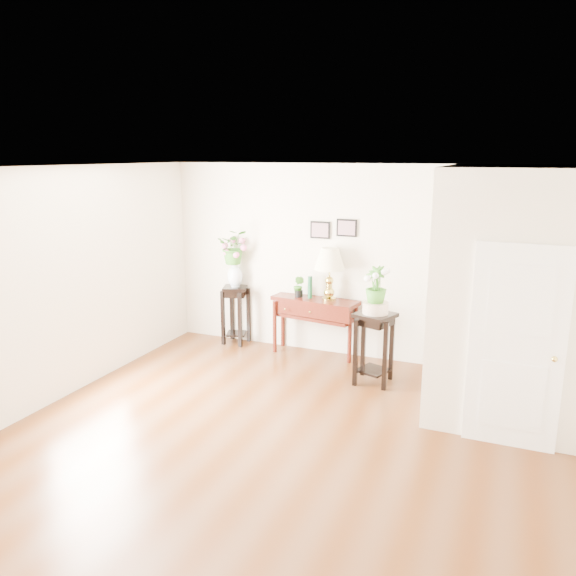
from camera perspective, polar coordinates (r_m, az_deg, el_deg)
The scene contains 20 objects.
floor at distance 6.10m, azimuth 0.24°, elevation -15.22°, with size 6.00×5.50×0.02m, color #50260C.
ceiling at distance 5.35m, azimuth 0.27°, elevation 12.11°, with size 6.00×5.50×0.02m, color white.
wall_back at distance 8.11m, azimuth 7.64°, elevation 2.49°, with size 6.00×0.02×2.80m, color silver.
wall_front at distance 3.36m, azimuth -18.40°, elevation -14.34°, with size 6.00×0.02×2.80m, color silver.
wall_left at distance 7.22m, azimuth -22.38°, elevation 0.22°, with size 0.02×5.50×2.80m, color silver.
partition at distance 6.90m, azimuth 22.54°, elevation -0.37°, with size 1.80×1.95×2.80m, color silver.
door at distance 6.03m, azimuth 22.16°, elevation -5.71°, with size 0.90×0.05×2.10m, color white.
art_print_left at distance 8.20m, azimuth 3.29°, elevation 5.90°, with size 0.30×0.02×0.25m, color black.
art_print_right at distance 8.08m, azimuth 5.99°, elevation 6.09°, with size 0.30×0.02×0.25m, color black.
wall_ornament at distance 6.96m, azimuth 15.26°, elevation 5.76°, with size 0.51×0.51×0.07m, color #C77C3E.
console_table at distance 8.37m, azimuth 2.74°, elevation -3.91°, with size 1.29×0.43×0.86m, color black.
table_lamp at distance 8.10m, azimuth 4.23°, elevation 1.19°, with size 0.44×0.44×0.77m, color #B8A648.
green_vase at distance 8.23m, azimuth 2.26°, elevation 0.13°, with size 0.07×0.07×0.33m, color #154D2B.
potted_plant at distance 8.30m, azimuth 1.11°, elevation 0.12°, with size 0.17×0.13×0.30m, color #347820.
plant_stand_a at distance 8.87m, azimuth -5.33°, elevation -2.74°, with size 0.36×0.36×0.92m, color black.
porcelain_vase at distance 8.70m, azimuth -5.42°, elevation 1.59°, with size 0.23×0.23×0.40m, color silver, non-canonical shape.
lily_arrangement at distance 8.62m, azimuth -5.49°, elevation 4.48°, with size 0.49×0.42×0.54m, color #347820.
plant_stand_b at distance 7.40m, azimuth 8.72°, elevation -6.07°, with size 0.44×0.44×0.94m, color black.
ceramic_bowl at distance 7.24m, azimuth 8.87°, elevation -1.95°, with size 0.33×0.33×0.15m, color beige.
narcissus at distance 7.17m, azimuth 8.96°, elevation 0.25°, with size 0.28×0.28×0.49m, color #347820.
Camera 1 is at (2.02, -4.95, 2.93)m, focal length 35.00 mm.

